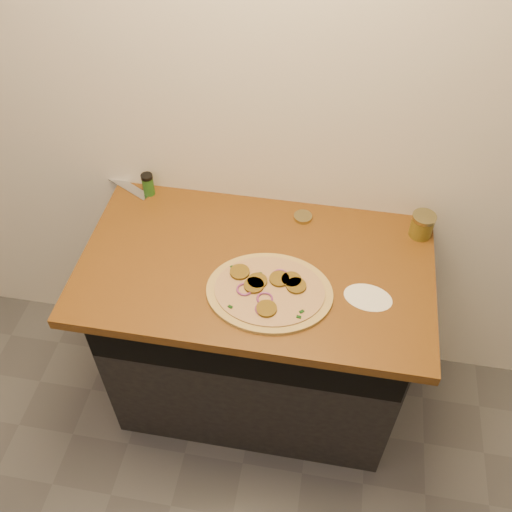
% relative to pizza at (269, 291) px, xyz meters
% --- Properties ---
extents(cabinet, '(1.10, 0.60, 0.86)m').
position_rel_pizza_xyz_m(cabinet, '(-0.06, 0.15, -0.48)').
color(cabinet, black).
rests_on(cabinet, ground).
extents(countertop, '(1.20, 0.70, 0.04)m').
position_rel_pizza_xyz_m(countertop, '(-0.06, 0.12, -0.03)').
color(countertop, brown).
rests_on(countertop, cabinet).
extents(pizza, '(0.42, 0.42, 0.03)m').
position_rel_pizza_xyz_m(pizza, '(0.00, 0.00, 0.00)').
color(pizza, tan).
rests_on(pizza, countertop).
extents(chefs_knife, '(0.27, 0.17, 0.02)m').
position_rel_pizza_xyz_m(chefs_knife, '(-0.68, 0.46, -0.00)').
color(chefs_knife, '#B7BAC1').
rests_on(chefs_knife, countertop).
extents(mason_jar_lid, '(0.09, 0.09, 0.01)m').
position_rel_pizza_xyz_m(mason_jar_lid, '(0.07, 0.37, -0.00)').
color(mason_jar_lid, '#9B925A').
rests_on(mason_jar_lid, countertop).
extents(salsa_jar, '(0.08, 0.08, 0.09)m').
position_rel_pizza_xyz_m(salsa_jar, '(0.49, 0.36, 0.04)').
color(salsa_jar, '#972E0F').
rests_on(salsa_jar, countertop).
extents(spice_shaker, '(0.04, 0.04, 0.09)m').
position_rel_pizza_xyz_m(spice_shaker, '(-0.53, 0.40, 0.04)').
color(spice_shaker, '#23591C').
rests_on(spice_shaker, countertop).
extents(flour_spill, '(0.18, 0.18, 0.00)m').
position_rel_pizza_xyz_m(flour_spill, '(0.32, 0.04, -0.01)').
color(flour_spill, white).
rests_on(flour_spill, countertop).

